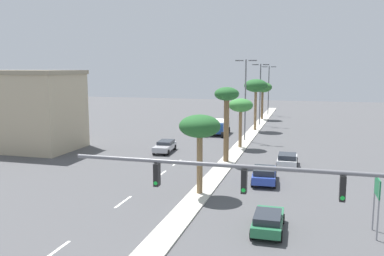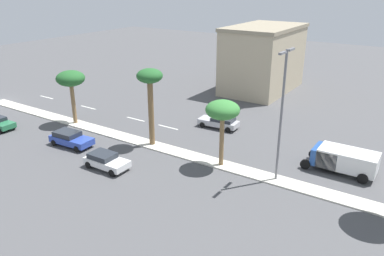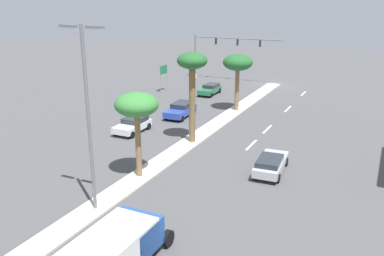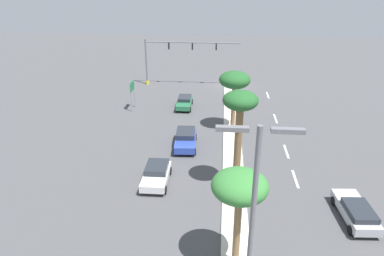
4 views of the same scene
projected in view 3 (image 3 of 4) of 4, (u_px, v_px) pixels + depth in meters
name	position (u px, v px, depth m)	size (l,w,h in m)	color
ground_plane	(151.00, 170.00, 31.18)	(160.00, 160.00, 0.00)	#4C4C4F
median_curb	(58.00, 233.00, 22.78)	(1.80, 88.16, 0.12)	beige
lane_stripe_front	(303.00, 93.00, 54.99)	(0.20, 2.80, 0.01)	silver
lane_stripe_left	(288.00, 109.00, 47.59)	(0.20, 2.80, 0.01)	silver
lane_stripe_center	(267.00, 129.00, 40.49)	(0.20, 2.80, 0.01)	silver
lane_stripe_right	(251.00, 145.00, 36.27)	(0.20, 2.80, 0.01)	silver
traffic_signal_gantry	(216.00, 51.00, 62.72)	(13.94, 0.53, 6.71)	slate
directional_road_sign	(164.00, 72.00, 55.25)	(0.10, 1.78, 3.55)	gray
palm_tree_inboard	(238.00, 64.00, 45.18)	(3.23, 3.23, 6.23)	olive
palm_tree_mid	(192.00, 69.00, 34.89)	(2.56, 2.56, 7.84)	brown
palm_tree_near	(137.00, 107.00, 28.35)	(3.02, 3.02, 6.08)	olive
street_lamp_front	(88.00, 108.00, 23.44)	(2.90, 0.24, 10.93)	slate
sedan_white_right	(133.00, 125.00, 39.49)	(2.08, 4.15, 1.37)	silver
sedan_blue_center	(181.00, 109.00, 44.50)	(2.31, 4.68, 1.45)	#2D47AD
sedan_silver_left	(271.00, 164.00, 30.46)	(2.18, 4.71, 1.29)	#B2B2B7
sedan_green_trailing	(210.00, 89.00, 54.30)	(1.90, 4.18, 1.31)	#287047
box_truck	(117.00, 247.00, 19.58)	(2.76, 6.14, 2.10)	#234C99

